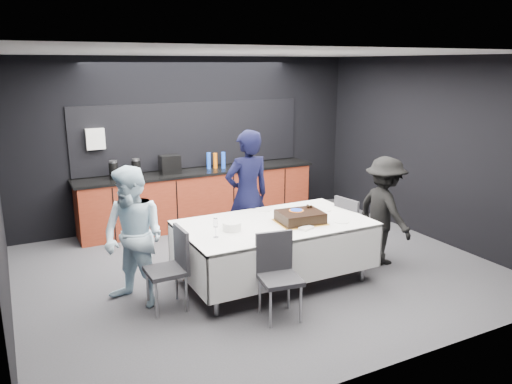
# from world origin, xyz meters

# --- Properties ---
(ground) EXTENTS (6.00, 6.00, 0.00)m
(ground) POSITION_xyz_m (0.00, 0.00, 0.00)
(ground) COLOR #3D3D42
(ground) RESTS_ON ground
(room_shell) EXTENTS (6.04, 5.04, 2.82)m
(room_shell) POSITION_xyz_m (0.00, 0.00, 1.86)
(room_shell) COLOR white
(room_shell) RESTS_ON ground
(kitchenette) EXTENTS (4.10, 0.64, 2.05)m
(kitchenette) POSITION_xyz_m (-0.02, 2.22, 0.54)
(kitchenette) COLOR maroon
(kitchenette) RESTS_ON ground
(party_table) EXTENTS (2.32, 1.32, 0.78)m
(party_table) POSITION_xyz_m (0.00, -0.40, 0.64)
(party_table) COLOR #99999E
(party_table) RESTS_ON ground
(cake_assembly) EXTENTS (0.61, 0.51, 0.18)m
(cake_assembly) POSITION_xyz_m (0.28, -0.55, 0.85)
(cake_assembly) COLOR #EDAD45
(cake_assembly) RESTS_ON party_table
(plate_stack) EXTENTS (0.22, 0.22, 0.10)m
(plate_stack) POSITION_xyz_m (-0.60, -0.44, 0.83)
(plate_stack) COLOR white
(plate_stack) RESTS_ON party_table
(loose_plate_near) EXTENTS (0.18, 0.18, 0.01)m
(loose_plate_near) POSITION_xyz_m (-0.35, -0.76, 0.78)
(loose_plate_near) COLOR white
(loose_plate_near) RESTS_ON party_table
(loose_plate_right_a) EXTENTS (0.20, 0.20, 0.01)m
(loose_plate_right_a) POSITION_xyz_m (0.84, -0.25, 0.78)
(loose_plate_right_a) COLOR white
(loose_plate_right_a) RESTS_ON party_table
(loose_plate_right_b) EXTENTS (0.19, 0.19, 0.01)m
(loose_plate_right_b) POSITION_xyz_m (0.75, -0.76, 0.78)
(loose_plate_right_b) COLOR white
(loose_plate_right_b) RESTS_ON party_table
(loose_plate_far) EXTENTS (0.18, 0.18, 0.01)m
(loose_plate_far) POSITION_xyz_m (0.13, 0.10, 0.78)
(loose_plate_far) COLOR white
(loose_plate_far) RESTS_ON party_table
(fork_pile) EXTENTS (0.20, 0.16, 0.03)m
(fork_pile) POSITION_xyz_m (0.20, -0.81, 0.79)
(fork_pile) COLOR white
(fork_pile) RESTS_ON party_table
(champagne_flute) EXTENTS (0.06, 0.06, 0.22)m
(champagne_flute) POSITION_xyz_m (-0.86, -0.58, 0.94)
(champagne_flute) COLOR white
(champagne_flute) RESTS_ON party_table
(chair_left) EXTENTS (0.42, 0.42, 0.92)m
(chair_left) POSITION_xyz_m (-1.35, -0.50, 0.53)
(chair_left) COLOR #28282D
(chair_left) RESTS_ON ground
(chair_right) EXTENTS (0.48, 0.48, 0.92)m
(chair_right) POSITION_xyz_m (1.25, -0.33, 0.53)
(chair_right) COLOR #28282D
(chair_right) RESTS_ON ground
(chair_near) EXTENTS (0.48, 0.48, 0.92)m
(chair_near) POSITION_xyz_m (-0.40, -1.19, 0.53)
(chair_near) COLOR #28282D
(chair_near) RESTS_ON ground
(person_center) EXTENTS (0.69, 0.47, 1.83)m
(person_center) POSITION_xyz_m (0.03, 0.42, 0.92)
(person_center) COLOR black
(person_center) RESTS_ON ground
(person_left) EXTENTS (0.94, 0.99, 1.60)m
(person_left) POSITION_xyz_m (-1.70, -0.23, 0.80)
(person_left) COLOR silver
(person_left) RESTS_ON ground
(person_right) EXTENTS (0.57, 0.97, 1.48)m
(person_right) POSITION_xyz_m (1.63, -0.54, 0.74)
(person_right) COLOR black
(person_right) RESTS_ON ground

